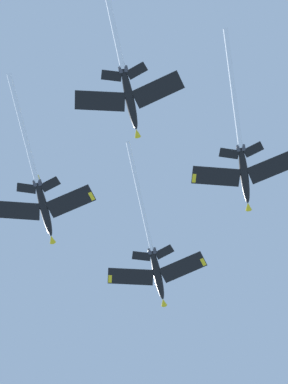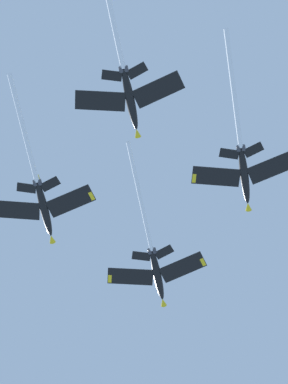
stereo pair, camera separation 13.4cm
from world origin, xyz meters
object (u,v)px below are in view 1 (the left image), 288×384
(jet_left_wing, at_px, (39,188))
(jet_slot, at_px, (124,75))
(jet_lead, at_px, (154,257))
(jet_right_wing, at_px, (241,152))

(jet_left_wing, bearing_deg, jet_slot, -78.11)
(jet_lead, bearing_deg, jet_left_wing, -169.58)
(jet_right_wing, xyz_separation_m, jet_slot, (-25.82, -4.55, -3.03))
(jet_lead, height_order, jet_left_wing, jet_lead)
(jet_left_wing, distance_m, jet_right_wing, 38.47)
(jet_lead, xyz_separation_m, jet_left_wing, (-26.10, -4.80, -3.01))
(jet_lead, distance_m, jet_slot, 38.04)
(jet_left_wing, height_order, jet_slot, jet_left_wing)
(jet_left_wing, xyz_separation_m, jet_right_wing, (31.45, -22.17, 0.19))
(jet_lead, height_order, jet_right_wing, jet_lead)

